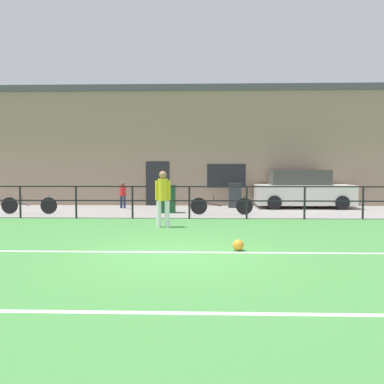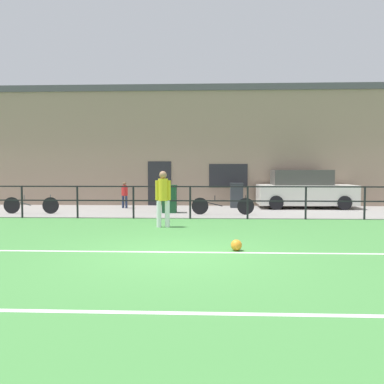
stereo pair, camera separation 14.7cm
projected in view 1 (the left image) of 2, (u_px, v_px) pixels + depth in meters
The scene contains 14 objects.
ground at pixel (178, 256), 8.28m from camera, with size 60.00×44.00×0.04m, color #478C42.
field_line_touchline at pixel (179, 252), 8.51m from camera, with size 36.00×0.11×0.00m, color white.
field_line_hash at pixel (160, 313), 4.91m from camera, with size 36.00×0.11×0.00m, color white.
pavement_strip at pixel (192, 211), 16.76m from camera, with size 48.00×5.00×0.02m, color gray.
perimeter_fence at pixel (189, 197), 14.22m from camera, with size 36.07×0.07×1.15m.
clubhouse_facade at pixel (194, 147), 20.29m from camera, with size 28.00×2.56×5.69m.
player_striker at pixel (163, 195), 12.14m from camera, with size 0.46×0.29×1.68m.
soccer_ball_match at pixel (238, 245), 8.68m from camera, with size 0.24×0.24×0.24m, color orange.
spectator_child at pixel (123, 193), 17.89m from camera, with size 0.30×0.20×1.16m.
parked_car_red at pixel (302, 190), 18.03m from camera, with size 4.19×1.82×1.68m.
bicycle_parked_0 at pixel (221, 206), 15.41m from camera, with size 2.36×0.04×0.74m.
bicycle_parked_1 at pixel (29, 205), 15.64m from camera, with size 2.17×0.04×0.74m.
trash_bin_0 at pixel (235, 195), 18.19m from camera, with size 0.58×0.50×1.10m.
trash_bin_1 at pixel (168, 199), 16.04m from camera, with size 0.59×0.50×1.09m.
Camera 1 is at (0.54, -8.18, 1.73)m, focal length 38.13 mm.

